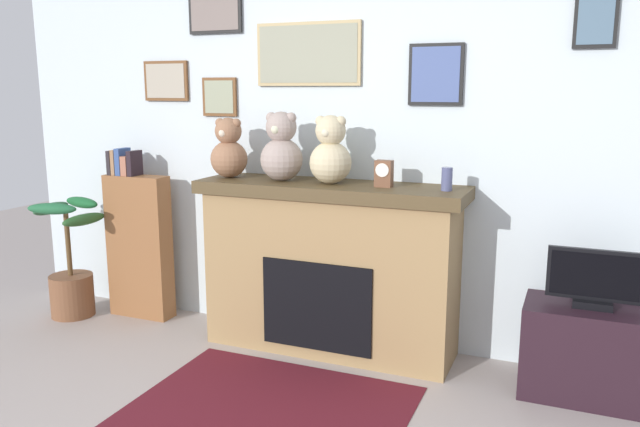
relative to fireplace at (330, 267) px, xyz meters
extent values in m
cube|color=silver|center=(0.03, 0.29, 0.75)|extent=(5.20, 0.12, 2.60)
cube|color=tan|center=(-0.24, 0.21, 1.34)|extent=(0.72, 0.02, 0.40)
cube|color=gray|center=(-0.24, 0.20, 1.34)|extent=(0.68, 0.00, 0.36)
cube|color=brown|center=(-1.35, 0.21, 1.17)|extent=(0.36, 0.02, 0.28)
cube|color=#A59B87|center=(-1.35, 0.20, 1.17)|extent=(0.32, 0.00, 0.24)
cube|color=black|center=(0.59, 0.21, 1.20)|extent=(0.33, 0.02, 0.36)
cube|color=#475A92|center=(0.59, 0.20, 1.20)|extent=(0.29, 0.00, 0.32)
cube|color=black|center=(-0.93, 0.21, 1.65)|extent=(0.41, 0.02, 0.33)
cube|color=slate|center=(-0.93, 0.20, 1.65)|extent=(0.37, 0.00, 0.29)
cube|color=brown|center=(-0.91, 0.21, 1.06)|extent=(0.26, 0.02, 0.26)
cube|color=gray|center=(-0.91, 0.20, 1.06)|extent=(0.22, 0.00, 0.22)
cube|color=black|center=(1.45, 0.21, 1.50)|extent=(0.22, 0.02, 0.34)
cube|color=slate|center=(1.45, 0.20, 1.50)|extent=(0.18, 0.00, 0.30)
cube|color=#97774C|center=(0.00, 0.00, -0.05)|extent=(1.59, 0.45, 1.01)
cube|color=#4C3C23|center=(0.00, 0.00, 0.50)|extent=(1.71, 0.51, 0.08)
cube|color=black|center=(0.00, -0.23, -0.19)|extent=(0.71, 0.02, 0.56)
cube|color=brown|center=(-1.52, 0.03, -0.02)|extent=(0.48, 0.16, 1.05)
cube|color=#262125|center=(-1.71, 0.03, 0.59)|extent=(0.03, 0.13, 0.17)
cube|color=#926947|center=(-1.67, 0.03, 0.59)|extent=(0.03, 0.13, 0.18)
cube|color=#324C86|center=(-1.63, 0.03, 0.60)|extent=(0.04, 0.13, 0.19)
cube|color=#9F6049|center=(-1.57, 0.03, 0.57)|extent=(0.05, 0.13, 0.14)
cube|color=black|center=(-1.52, 0.03, 0.59)|extent=(0.04, 0.13, 0.18)
cylinder|color=brown|center=(-2.00, -0.18, -0.40)|extent=(0.31, 0.31, 0.31)
cylinder|color=brown|center=(-2.00, -0.18, -0.01)|extent=(0.04, 0.04, 0.46)
ellipsoid|color=#295728|center=(-1.81, -0.20, 0.20)|extent=(0.15, 0.37, 0.08)
ellipsoid|color=#1A5A2C|center=(-1.97, -0.04, 0.29)|extent=(0.37, 0.18, 0.08)
ellipsoid|color=#2D5A39|center=(-2.12, -0.19, 0.26)|extent=(0.14, 0.37, 0.08)
ellipsoid|color=#216038|center=(-1.95, -0.35, 0.29)|extent=(0.37, 0.19, 0.08)
cube|color=black|center=(1.54, -0.07, -0.29)|extent=(0.69, 0.40, 0.52)
cube|color=black|center=(1.54, -0.07, -0.01)|extent=(0.20, 0.14, 0.04)
cube|color=black|center=(1.54, -0.07, 0.14)|extent=(0.48, 0.03, 0.28)
cube|color=black|center=(1.54, -0.09, 0.14)|extent=(0.44, 0.00, 0.24)
cube|color=#55151F|center=(0.00, -0.91, -0.55)|extent=(1.44, 1.17, 0.01)
cylinder|color=#4C517A|center=(0.73, -0.02, 0.61)|extent=(0.06, 0.06, 0.13)
cube|color=brown|center=(0.35, -0.02, 0.62)|extent=(0.10, 0.07, 0.16)
cylinder|color=white|center=(0.35, -0.06, 0.64)|extent=(0.08, 0.01, 0.08)
sphere|color=#926548|center=(-0.71, -0.02, 0.66)|extent=(0.24, 0.24, 0.24)
sphere|color=#926548|center=(-0.71, -0.02, 0.84)|extent=(0.18, 0.18, 0.18)
sphere|color=#926548|center=(-0.77, -0.02, 0.90)|extent=(0.06, 0.06, 0.06)
sphere|color=#926548|center=(-0.65, -0.02, 0.90)|extent=(0.06, 0.06, 0.06)
sphere|color=beige|center=(-0.71, -0.09, 0.84)|extent=(0.05, 0.05, 0.05)
sphere|color=#A08D84|center=(-0.33, -0.02, 0.67)|extent=(0.27, 0.27, 0.27)
sphere|color=#A08D84|center=(-0.33, -0.02, 0.88)|extent=(0.20, 0.20, 0.20)
sphere|color=#A08D84|center=(-0.40, -0.02, 0.94)|extent=(0.07, 0.07, 0.07)
sphere|color=#A08D84|center=(-0.26, -0.02, 0.94)|extent=(0.07, 0.07, 0.07)
sphere|color=beige|center=(-0.33, -0.10, 0.87)|extent=(0.06, 0.06, 0.06)
sphere|color=beige|center=(0.01, -0.02, 0.67)|extent=(0.26, 0.26, 0.26)
sphere|color=beige|center=(0.01, -0.02, 0.87)|extent=(0.19, 0.19, 0.19)
sphere|color=beige|center=(-0.06, -0.02, 0.92)|extent=(0.07, 0.07, 0.07)
sphere|color=beige|center=(0.07, -0.02, 0.92)|extent=(0.07, 0.07, 0.07)
sphere|color=beige|center=(0.01, -0.09, 0.86)|extent=(0.06, 0.06, 0.06)
camera|label=1|loc=(1.43, -3.60, 1.12)|focal=35.31mm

